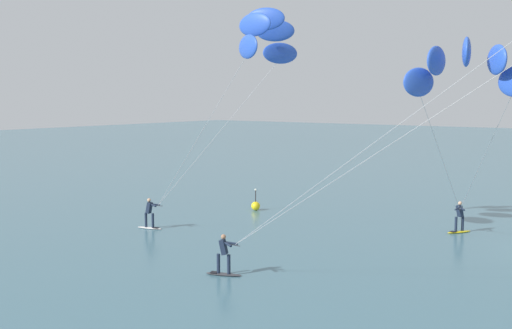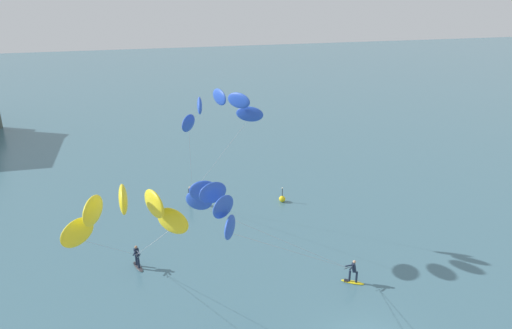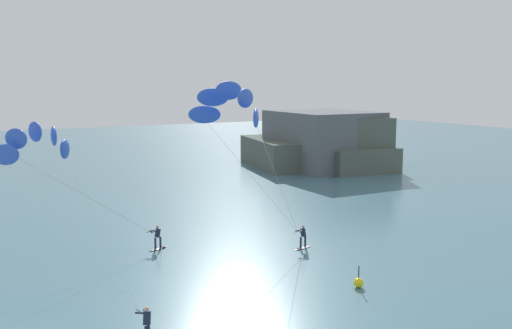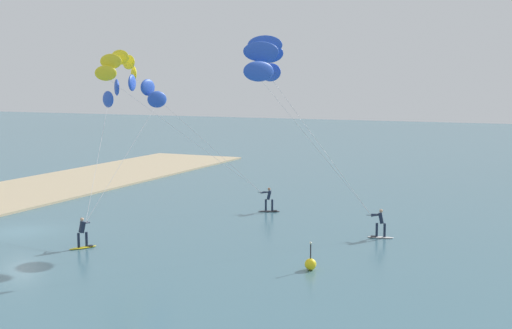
# 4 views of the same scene
# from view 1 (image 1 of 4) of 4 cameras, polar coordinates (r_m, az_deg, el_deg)

# --- Properties ---
(kitesurfer_mid_water) EXTENTS (11.32, 5.87, 9.36)m
(kitesurfer_mid_water) POSITION_cam_1_polar(r_m,az_deg,el_deg) (25.00, 18.55, 7.50)
(kitesurfer_mid_water) COLOR yellow
(kitesurfer_mid_water) RESTS_ON ground
(kitesurfer_far_out) EXTENTS (6.06, 8.81, 11.51)m
(kitesurfer_far_out) POSITION_cam_1_polar(r_m,az_deg,el_deg) (31.40, 0.43, 11.08)
(kitesurfer_far_out) COLOR white
(kitesurfer_far_out) RESTS_ON ground
(marker_buoy) EXTENTS (0.56, 0.56, 1.38)m
(marker_buoy) POSITION_cam_1_polar(r_m,az_deg,el_deg) (39.74, -0.04, -3.77)
(marker_buoy) COLOR yellow
(marker_buoy) RESTS_ON ground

